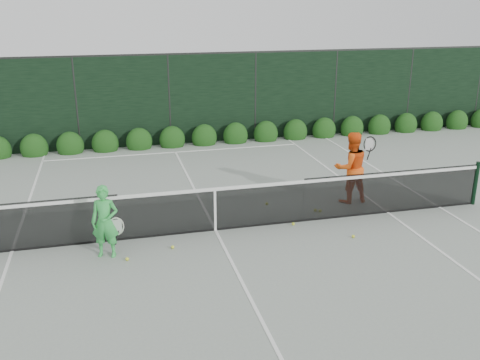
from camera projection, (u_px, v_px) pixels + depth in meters
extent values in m
plane|color=gray|center=(215.00, 230.00, 11.53)|extent=(80.00, 80.00, 0.00)
cylinder|color=black|center=(475.00, 183.00, 12.85)|extent=(0.10, 0.10, 1.07)
cube|color=black|center=(4.00, 228.00, 10.39)|extent=(4.40, 0.01, 1.02)
cube|color=black|center=(215.00, 210.00, 11.38)|extent=(4.00, 0.01, 0.96)
cube|color=black|center=(393.00, 192.00, 12.35)|extent=(4.40, 0.01, 1.02)
cube|color=white|center=(215.00, 189.00, 11.23)|extent=(12.80, 0.03, 0.07)
cube|color=black|center=(215.00, 230.00, 11.52)|extent=(12.80, 0.02, 0.04)
cube|color=white|center=(215.00, 211.00, 11.38)|extent=(0.05, 0.03, 0.91)
imported|color=green|center=(105.00, 222.00, 10.17)|extent=(0.59, 0.47, 1.43)
torus|color=beige|center=(116.00, 226.00, 10.36)|extent=(0.30, 0.04, 0.30)
cylinder|color=black|center=(117.00, 238.00, 10.44)|extent=(0.10, 0.03, 0.30)
imported|color=#FF5C15|center=(351.00, 168.00, 12.91)|extent=(0.88, 0.70, 1.75)
torus|color=black|center=(370.00, 144.00, 12.61)|extent=(0.30, 0.08, 0.30)
cylinder|color=black|center=(369.00, 154.00, 12.68)|extent=(0.10, 0.03, 0.30)
cube|color=white|center=(439.00, 207.00, 12.81)|extent=(0.06, 23.77, 0.01)
cube|color=white|center=(12.00, 251.00, 10.57)|extent=(0.06, 23.77, 0.01)
cube|color=white|center=(388.00, 212.00, 12.49)|extent=(0.06, 23.77, 0.01)
cube|color=white|center=(158.00, 118.00, 22.44)|extent=(11.03, 0.06, 0.01)
cube|color=white|center=(175.00, 152.00, 17.40)|extent=(8.23, 0.06, 0.01)
cube|color=white|center=(215.00, 230.00, 11.53)|extent=(0.06, 12.80, 0.01)
cube|color=black|center=(169.00, 101.00, 17.93)|extent=(32.00, 0.06, 3.00)
cube|color=#262826|center=(167.00, 54.00, 17.44)|extent=(32.00, 0.06, 0.06)
cylinder|color=#262826|center=(76.00, 105.00, 17.23)|extent=(0.08, 0.08, 3.00)
cylinder|color=#262826|center=(169.00, 101.00, 17.93)|extent=(0.08, 0.08, 3.00)
cylinder|color=#262826|center=(255.00, 97.00, 18.63)|extent=(0.08, 0.08, 3.00)
cylinder|color=#262826|center=(335.00, 93.00, 19.33)|extent=(0.08, 0.08, 3.00)
cylinder|color=#262826|center=(409.00, 90.00, 20.03)|extent=(0.08, 0.08, 3.00)
cylinder|color=#262826|center=(478.00, 87.00, 20.73)|extent=(0.08, 0.08, 3.00)
ellipsoid|color=#10360E|center=(34.00, 148.00, 16.99)|extent=(0.86, 0.65, 0.94)
ellipsoid|color=#10360E|center=(70.00, 146.00, 17.25)|extent=(0.86, 0.65, 0.94)
ellipsoid|color=#10360E|center=(105.00, 144.00, 17.51)|extent=(0.86, 0.65, 0.94)
ellipsoid|color=#10360E|center=(139.00, 142.00, 17.76)|extent=(0.86, 0.65, 0.94)
ellipsoid|color=#10360E|center=(172.00, 140.00, 18.02)|extent=(0.86, 0.65, 0.94)
ellipsoid|color=#10360E|center=(204.00, 138.00, 18.27)|extent=(0.86, 0.65, 0.94)
ellipsoid|color=#10360E|center=(235.00, 136.00, 18.53)|extent=(0.86, 0.65, 0.94)
ellipsoid|color=#10360E|center=(266.00, 134.00, 18.79)|extent=(0.86, 0.65, 0.94)
ellipsoid|color=#10360E|center=(295.00, 132.00, 19.04)|extent=(0.86, 0.65, 0.94)
ellipsoid|color=#10360E|center=(324.00, 130.00, 19.30)|extent=(0.86, 0.65, 0.94)
ellipsoid|color=#10360E|center=(352.00, 129.00, 19.56)|extent=(0.86, 0.65, 0.94)
ellipsoid|color=#10360E|center=(379.00, 127.00, 19.81)|extent=(0.86, 0.65, 0.94)
ellipsoid|color=#10360E|center=(406.00, 125.00, 20.07)|extent=(0.86, 0.65, 0.94)
ellipsoid|color=#10360E|center=(432.00, 124.00, 20.32)|extent=(0.86, 0.65, 0.94)
ellipsoid|color=#10360E|center=(457.00, 122.00, 20.58)|extent=(0.86, 0.65, 0.94)
sphere|color=yellow|center=(293.00, 224.00, 11.78)|extent=(0.07, 0.07, 0.07)
sphere|color=yellow|center=(353.00, 236.00, 11.16)|extent=(0.07, 0.07, 0.07)
sphere|color=yellow|center=(173.00, 247.00, 10.68)|extent=(0.07, 0.07, 0.07)
sphere|color=yellow|center=(320.00, 211.00, 12.50)|extent=(0.07, 0.07, 0.07)
sphere|color=yellow|center=(267.00, 204.00, 12.95)|extent=(0.07, 0.07, 0.07)
sphere|color=yellow|center=(315.00, 210.00, 12.55)|extent=(0.07, 0.07, 0.07)
sphere|color=yellow|center=(127.00, 259.00, 10.19)|extent=(0.07, 0.07, 0.07)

